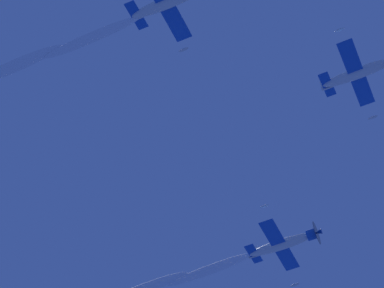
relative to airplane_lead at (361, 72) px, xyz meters
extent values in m
ellipsoid|color=silver|center=(0.23, -0.07, 0.00)|extent=(6.59, 3.21, 1.46)
cube|color=#194CB2|center=(0.44, -0.08, -0.15)|extent=(3.66, 7.80, 3.12)
ellipsoid|color=silver|center=(-0.66, -3.69, -1.60)|extent=(0.93, 0.55, 0.33)
ellipsoid|color=silver|center=(1.55, 3.54, 1.30)|extent=(0.93, 0.55, 0.33)
cube|color=#194CB2|center=(2.95, -0.95, 0.13)|extent=(1.69, 2.92, 1.17)
cube|color=silver|center=(2.94, -1.14, 0.59)|extent=(1.16, 0.80, 1.08)
ellipsoid|color=#1E232D|center=(-0.10, -0.12, 0.37)|extent=(1.66, 1.27, 0.87)
ellipsoid|color=silver|center=(7.93, -16.43, -0.99)|extent=(6.58, 3.18, 1.51)
cylinder|color=#194CB2|center=(5.08, -15.52, -1.11)|extent=(1.21, 1.52, 1.34)
cone|color=#194CB2|center=(4.47, -15.33, -1.14)|extent=(0.83, 0.80, 0.65)
cylinder|color=#3F3F47|center=(4.62, -15.37, -1.13)|extent=(0.82, 2.78, 2.89)
cube|color=#194CB2|center=(8.14, -16.44, -1.14)|extent=(3.69, 7.87, 2.93)
ellipsoid|color=silver|center=(7.03, -20.09, -2.49)|extent=(0.93, 0.55, 0.33)
ellipsoid|color=silver|center=(9.24, -12.78, 0.21)|extent=(0.93, 0.55, 0.33)
cube|color=#194CB2|center=(10.64, -17.30, -0.84)|extent=(1.70, 2.94, 1.11)
cube|color=silver|center=(10.64, -17.47, -0.37)|extent=(1.14, 0.78, 1.10)
ellipsoid|color=#1E232D|center=(7.59, -16.46, -0.62)|extent=(1.65, 1.25, 0.88)
ellipsoid|color=silver|center=(15.80, 8.35, -1.19)|extent=(6.58, 3.19, 1.47)
cube|color=#194CB2|center=(16.01, 8.34, -1.34)|extent=(3.69, 7.90, 2.84)
ellipsoid|color=silver|center=(14.88, 4.68, -2.65)|extent=(0.93, 0.55, 0.33)
cube|color=#194CB2|center=(18.51, 7.47, -1.05)|extent=(1.70, 2.95, 1.07)
cube|color=silver|center=(18.51, 7.30, -0.59)|extent=(1.14, 0.77, 1.09)
ellipsoid|color=#1E232D|center=(15.46, 8.32, -0.82)|extent=(1.65, 1.25, 0.86)
ellipsoid|color=white|center=(14.93, -18.78, -0.69)|extent=(8.88, 3.60, 1.11)
ellipsoid|color=white|center=(22.44, 5.96, -1.08)|extent=(8.88, 3.60, 1.11)
ellipsoid|color=white|center=(29.38, 4.00, -0.79)|extent=(8.94, 3.76, 1.27)
camera|label=1|loc=(11.32, 31.87, -72.13)|focal=84.79mm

